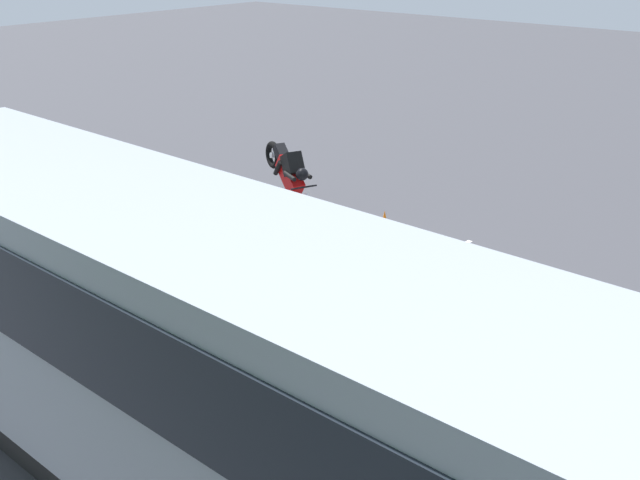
{
  "coord_description": "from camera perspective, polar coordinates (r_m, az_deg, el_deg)",
  "views": [
    {
      "loc": [
        -8.34,
        9.58,
        5.91
      ],
      "look_at": [
        -0.17,
        -0.13,
        1.1
      ],
      "focal_mm": 47.23,
      "sensor_mm": 36.0,
      "label": 1
    }
  ],
  "objects": [
    {
      "name": "spectator_far_left",
      "position": [
        10.73,
        2.47,
        -6.06
      ],
      "size": [
        0.57,
        0.39,
        1.78
      ],
      "color": "#473823",
      "rests_on": "ground_plane"
    },
    {
      "name": "ground_plane",
      "position": [
        14.01,
        -0.9,
        -4.19
      ],
      "size": [
        80.0,
        80.0,
        0.0
      ],
      "primitive_type": "plane",
      "color": "#38383D"
    },
    {
      "name": "bay_line_a",
      "position": [
        13.87,
        13.66,
        -5.08
      ],
      "size": [
        0.22,
        3.78,
        0.01
      ],
      "color": "white",
      "rests_on": "ground_plane"
    },
    {
      "name": "traffic_cone",
      "position": [
        16.58,
        4.38,
        0.93
      ],
      "size": [
        0.34,
        0.34,
        0.63
      ],
      "color": "orange",
      "rests_on": "ground_plane"
    },
    {
      "name": "spectator_left",
      "position": [
        11.66,
        -1.81,
        -4.01
      ],
      "size": [
        0.57,
        0.32,
        1.73
      ],
      "color": "#473823",
      "rests_on": "ground_plane"
    },
    {
      "name": "bay_line_b",
      "position": [
        15.0,
        5.17,
        -2.52
      ],
      "size": [
        0.25,
        4.9,
        0.01
      ],
      "color": "white",
      "rests_on": "ground_plane"
    },
    {
      "name": "tour_bus",
      "position": [
        9.27,
        -10.45,
        -7.01
      ],
      "size": [
        11.26,
        3.15,
        3.25
      ],
      "color": "#8C939E",
      "rests_on": "ground_plane"
    },
    {
      "name": "bay_line_d",
      "position": [
        18.11,
        -7.86,
        1.51
      ],
      "size": [
        0.23,
        4.32,
        0.01
      ],
      "color": "white",
      "rests_on": "ground_plane"
    },
    {
      "name": "spectator_centre",
      "position": [
        12.1,
        -7.45,
        -3.12
      ],
      "size": [
        0.58,
        0.37,
        1.76
      ],
      "color": "black",
      "rests_on": "ground_plane"
    },
    {
      "name": "bay_line_c",
      "position": [
        16.44,
        -1.96,
        -0.32
      ],
      "size": [
        0.21,
        3.75,
        0.01
      ],
      "color": "white",
      "rests_on": "ground_plane"
    },
    {
      "name": "parked_motorcycle_silver",
      "position": [
        9.67,
        11.33,
        -13.83
      ],
      "size": [
        2.05,
        0.58,
        0.99
      ],
      "color": "black",
      "rests_on": "ground_plane"
    },
    {
      "name": "stunt_motorcycle",
      "position": [
        17.64,
        -2.11,
        4.52
      ],
      "size": [
        1.94,
        1.04,
        1.62
      ],
      "color": "black",
      "rests_on": "ground_plane"
    }
  ]
}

